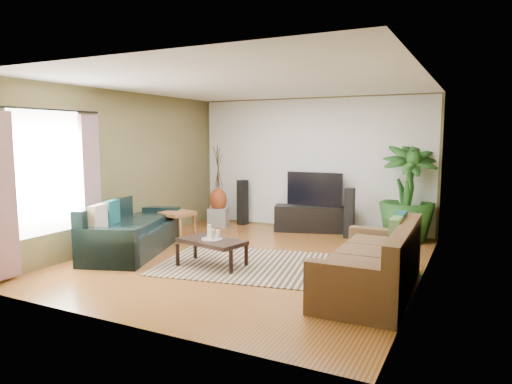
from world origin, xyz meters
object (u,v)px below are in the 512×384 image
Objects in this scene: television at (314,189)px; speaker_left at (243,202)px; vase at (218,200)px; sofa_left at (133,226)px; coffee_table at (212,253)px; speaker_right at (349,213)px; sofa_right at (370,258)px; side_table at (178,227)px; tv_stand at (314,219)px; pedestal at (218,217)px; potted_plant at (407,193)px.

television reaches higher than speaker_left.
television is at bearing 11.56° from vase.
sofa_left is 1.92× the size of television.
television is 1.18× the size of speaker_left.
speaker_right is at bearing 76.94° from coffee_table.
sofa_right is 1.90× the size of television.
speaker_right is (-1.02, 2.85, 0.05)m from sofa_right.
sofa_right is 3.93m from side_table.
speaker_right reaches higher than sofa_left.
speaker_right is at bearing -17.71° from television.
tv_stand is (2.16, 2.88, -0.16)m from sofa_left.
speaker_right reaches higher than vase.
speaker_left reaches higher than pedestal.
speaker_right is 3.23m from side_table.
vase is (0.00, 0.00, 0.37)m from pedestal.
coffee_table is (1.63, -0.16, -0.22)m from sofa_left.
television is 0.65× the size of potted_plant.
coffee_table is 3.85m from potted_plant.
television is 2.30× the size of vase.
television reaches higher than side_table.
sofa_left is at bearing -93.62° from pedestal.
vase is at bearing 92.31° from side_table.
sofa_right is at bearing -35.18° from vase.
television is at bearing -55.74° from sofa_left.
tv_stand is 1.91m from potted_plant.
television is at bearing 160.06° from speaker_right.
speaker_left is (-3.45, 3.10, 0.06)m from sofa_right.
sofa_left is at bearing -84.37° from speaker_left.
sofa_left is 3.98m from sofa_right.
potted_plant is at bearing 64.34° from coffee_table.
television is 0.92m from speaker_right.
potted_plant is 4.24m from side_table.
potted_plant reaches higher than tv_stand.
pedestal is at bearing 174.31° from tv_stand.
sofa_right is 4.67m from vase.
potted_plant is (1.80, -0.05, 0.03)m from television.
sofa_right reaches higher than side_table.
coffee_table is at bearing -117.49° from speaker_right.
vase reaches higher than coffee_table.
coffee_table reaches higher than pedestal.
tv_stand is (-1.81, 3.10, -0.16)m from sofa_right.
vase is (-0.37, -0.41, 0.08)m from speaker_left.
sofa_left is 2.34× the size of speaker_right.
tv_stand is 2.05m from pedestal.
speaker_right is 1.89× the size of vase.
speaker_left is 0.55× the size of potted_plant.
sofa_right is at bearing -89.75° from potted_plant.
side_table is (-1.42, 1.09, 0.07)m from coffee_table.
coffee_table is 0.56× the size of potted_plant.
pedestal is at bearing 92.31° from side_table.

